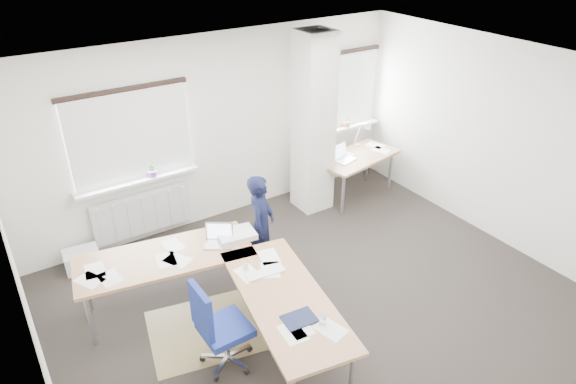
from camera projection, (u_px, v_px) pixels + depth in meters
ground at (317, 300)px, 6.31m from camera, size 6.00×6.00×0.00m
room_shell at (311, 155)px, 5.89m from camera, size 6.04×5.04×2.82m
floor_mat at (208, 329)px, 5.87m from camera, size 1.49×1.33×0.01m
white_crate at (82, 259)px, 6.82m from camera, size 0.47×0.35×0.27m
desk_main at (225, 276)px, 5.61m from camera, size 2.40×2.98×0.96m
desk_side at (357, 158)px, 8.31m from camera, size 1.50×0.93×1.22m
task_chair at (223, 343)px, 5.28m from camera, size 0.59×0.58×1.08m
person at (261, 224)px, 6.55m from camera, size 0.59×0.59×1.38m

